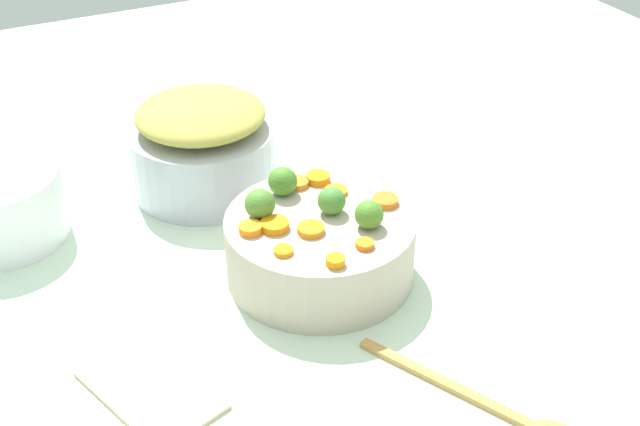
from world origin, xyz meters
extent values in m
cube|color=silver|center=(0.00, 0.00, 0.01)|extent=(2.40, 2.40, 0.02)
cylinder|color=#BAAB99|center=(0.01, -0.04, 0.07)|extent=(0.27, 0.27, 0.10)
cylinder|color=#B1B4C3|center=(0.30, 0.02, 0.08)|extent=(0.24, 0.24, 0.11)
ellipsoid|color=#B2A649|center=(0.30, 0.02, 0.16)|extent=(0.21, 0.21, 0.05)
cylinder|color=orange|center=(0.02, 0.06, 0.12)|extent=(0.04, 0.04, 0.01)
cylinder|color=orange|center=(0.01, 0.03, 0.12)|extent=(0.06, 0.06, 0.01)
cylinder|color=orange|center=(0.10, -0.05, 0.12)|extent=(0.04, 0.04, 0.01)
cylinder|color=orange|center=(0.00, -0.14, 0.12)|extent=(0.05, 0.05, 0.01)
cylinder|color=orange|center=(-0.02, -0.01, 0.12)|extent=(0.05, 0.05, 0.01)
cylinder|color=orange|center=(-0.10, -0.01, 0.12)|extent=(0.03, 0.03, 0.01)
cylinder|color=orange|center=(0.10, -0.08, 0.12)|extent=(0.05, 0.05, 0.01)
cylinder|color=orange|center=(-0.08, -0.06, 0.12)|extent=(0.04, 0.04, 0.01)
cylinder|color=orange|center=(-0.05, 0.04, 0.12)|extent=(0.03, 0.03, 0.01)
cylinder|color=orange|center=(0.06, -0.09, 0.12)|extent=(0.04, 0.04, 0.01)
sphere|color=#4E852B|center=(-0.04, -0.09, 0.14)|extent=(0.04, 0.04, 0.04)
sphere|color=#498935|center=(0.01, -0.06, 0.14)|extent=(0.04, 0.04, 0.04)
sphere|color=#4E8632|center=(0.05, 0.03, 0.14)|extent=(0.04, 0.04, 0.04)
sphere|color=#4A8329|center=(0.09, -0.02, 0.14)|extent=(0.04, 0.04, 0.04)
cube|color=#B98644|center=(-0.26, -0.08, 0.02)|extent=(0.23, 0.12, 0.01)
cube|color=#CFB68C|center=(-0.11, 0.25, 0.02)|extent=(0.20, 0.15, 0.01)
camera|label=1|loc=(-0.87, 0.39, 0.76)|focal=47.83mm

